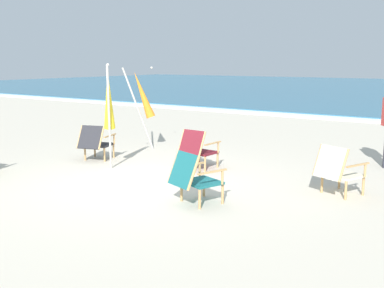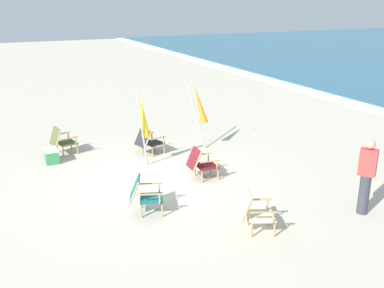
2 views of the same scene
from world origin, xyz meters
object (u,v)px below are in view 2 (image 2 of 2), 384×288
at_px(beach_chair_front_right, 62,140).
at_px(beach_chair_back_left, 148,141).
at_px(person_near_chairs, 366,176).
at_px(cooler_box, 51,156).
at_px(beach_chair_far_center, 201,163).
at_px(umbrella_furled_yellow, 143,117).
at_px(beach_chair_front_left, 254,211).
at_px(umbrella_furled_orange, 199,105).
at_px(beach_chair_mid_center, 144,194).

bearing_deg(beach_chair_front_right, beach_chair_back_left, 64.55).
relative_size(person_near_chairs, cooler_box, 3.33).
height_order(beach_chair_front_right, beach_chair_far_center, beach_chair_front_right).
bearing_deg(umbrella_furled_yellow, beach_chair_back_left, 153.78).
bearing_deg(person_near_chairs, umbrella_furled_yellow, -144.35).
bearing_deg(beach_chair_front_left, cooler_box, -151.98).
distance_m(beach_chair_back_left, cooler_box, 2.71).
xyz_separation_m(umbrella_furled_orange, person_near_chairs, (5.43, 1.21, -0.47)).
relative_size(umbrella_furled_orange, person_near_chairs, 1.23).
distance_m(umbrella_furled_orange, person_near_chairs, 5.58).
relative_size(beach_chair_far_center, beach_chair_mid_center, 0.94).
bearing_deg(cooler_box, beach_chair_back_left, 79.11).
bearing_deg(umbrella_furled_yellow, beach_chair_far_center, 35.15).
xyz_separation_m(umbrella_furled_yellow, cooler_box, (-1.37, -2.23, -1.17)).
height_order(beach_chair_back_left, umbrella_furled_orange, umbrella_furled_orange).
bearing_deg(beach_chair_back_left, person_near_chairs, 27.71).
height_order(beach_chair_far_center, beach_chair_back_left, beach_chair_far_center).
bearing_deg(umbrella_furled_orange, beach_chair_mid_center, -40.28).
xyz_separation_m(beach_chair_mid_center, cooler_box, (-3.96, -1.32, -0.23)).
xyz_separation_m(beach_chair_front_right, umbrella_furled_yellow, (1.93, 1.84, 0.93)).
xyz_separation_m(beach_chair_far_center, cooler_box, (-2.77, -3.22, -0.23)).
distance_m(beach_chair_mid_center, person_near_chairs, 4.61).
distance_m(beach_chair_back_left, umbrella_furled_orange, 1.85).
bearing_deg(beach_chair_front_right, cooler_box, -34.23).
relative_size(beach_chair_far_center, person_near_chairs, 0.49).
distance_m(beach_chair_back_left, beach_chair_front_left, 5.10).
xyz_separation_m(beach_chair_far_center, umbrella_furled_yellow, (-1.41, -0.99, 0.94)).
bearing_deg(beach_chair_far_center, cooler_box, -130.76).
xyz_separation_m(beach_chair_back_left, person_near_chairs, (5.40, 2.84, 0.42)).
distance_m(person_near_chairs, cooler_box, 8.09).
height_order(beach_chair_back_left, umbrella_furled_yellow, umbrella_furled_yellow).
height_order(beach_chair_back_left, person_near_chairs, person_near_chairs).
xyz_separation_m(beach_chair_front_right, beach_chair_mid_center, (4.53, 0.94, -0.00)).
relative_size(beach_chair_back_left, umbrella_furled_orange, 0.45).
distance_m(beach_chair_front_right, cooler_box, 0.72).
bearing_deg(beach_chair_far_center, beach_chair_front_right, -139.72).
bearing_deg(umbrella_furled_orange, umbrella_furled_yellow, -66.52).
xyz_separation_m(beach_chair_front_left, umbrella_furled_orange, (-5.13, 1.29, 0.88)).
bearing_deg(beach_chair_mid_center, umbrella_furled_orange, 139.72).
height_order(umbrella_furled_orange, person_near_chairs, umbrella_furled_orange).
distance_m(beach_chair_front_right, beach_chair_front_left, 6.69).
xyz_separation_m(beach_chair_far_center, beach_chair_back_left, (-2.26, -0.57, -0.01)).
bearing_deg(beach_chair_front_right, umbrella_furled_yellow, 43.59).
height_order(person_near_chairs, cooler_box, person_near_chairs).
relative_size(umbrella_furled_yellow, person_near_chairs, 1.28).
height_order(beach_chair_mid_center, umbrella_furled_orange, umbrella_furled_orange).
height_order(beach_chair_far_center, beach_chair_front_left, beach_chair_front_left).
relative_size(umbrella_furled_orange, cooler_box, 4.11).
bearing_deg(person_near_chairs, umbrella_furled_orange, -167.46).
bearing_deg(cooler_box, beach_chair_front_left, 28.02).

